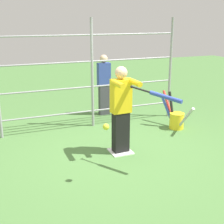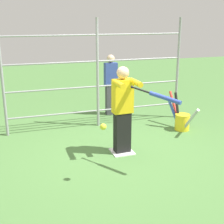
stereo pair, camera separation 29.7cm
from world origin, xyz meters
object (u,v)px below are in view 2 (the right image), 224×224
Objects in this scene: softball_in_flight at (103,127)px; baseball_bat_swinging at (161,96)px; batter at (123,108)px; bat_bucket at (181,120)px; bystander_behind_fence at (111,84)px.

baseball_bat_swinging is at bearing -176.63° from softball_in_flight.
softball_in_flight is at bearing 55.31° from batter.
batter is at bearing -72.92° from baseball_bat_swinging.
softball_in_flight is 0.08× the size of bat_bucket.
baseball_bat_swinging is at bearing 85.05° from bystander_behind_fence.
bat_bucket is 0.81× the size of bystander_behind_fence.
bat_bucket is 2.05m from bystander_behind_fence.
bat_bucket is (-2.35, -1.70, -0.68)m from softball_in_flight.
bat_bucket is at bearing -155.98° from batter.
bystander_behind_fence reaches higher than softball_in_flight.
bat_bucket is (-1.41, -1.65, -1.04)m from baseball_bat_swinging.
baseball_bat_swinging is (-0.28, 0.90, 0.40)m from batter.
baseball_bat_swinging is 1.00m from softball_in_flight.
batter is 1.16m from softball_in_flight.
baseball_bat_swinging is 3.31m from bystander_behind_fence.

